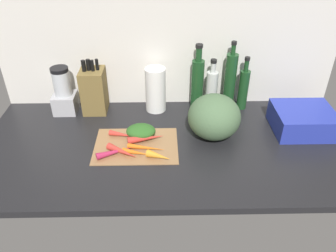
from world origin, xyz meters
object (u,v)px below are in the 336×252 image
Objects in this scene: cutting_board at (136,145)px; dish_rack at (303,120)px; carrot_3 at (123,135)px; knife_block at (94,90)px; carrot_1 at (122,152)px; blender_appliance at (64,93)px; carrot_0 at (115,152)px; bottle_1 at (211,90)px; carrot_6 at (146,139)px; winter_squash at (214,117)px; paper_towel_roll at (156,90)px; bottle_2 at (230,81)px; bottle_3 at (243,88)px; carrot_4 at (136,153)px; bottle_0 at (197,83)px; carrot_2 at (159,156)px; carrot_5 at (146,148)px.

dish_rack is (77.88, 11.54, 4.94)cm from cutting_board.
carrot_3 is 31.75cm from knife_block.
blender_appliance is at bearing 130.68° from carrot_1.
blender_appliance is at bearing 127.59° from carrot_0.
dish_rack is (40.99, -19.68, -6.11)cm from bottle_1.
carrot_6 is 32.08cm from winter_squash.
cutting_board is 34.80cm from paper_towel_roll.
cutting_board is 49.58cm from bottle_1.
carrot_6 is at bearing -143.42° from bottle_2.
bottle_3 is 1.04× the size of dish_rack.
carrot_0 is at bearing 178.30° from carrot_4.
paper_towel_roll is 0.85× the size of dish_rack.
bottle_0 is 16.44cm from bottle_2.
bottle_0 is 1.23× the size of bottle_3.
carrot_1 is at bearing -142.19° from bottle_2.
bottle_2 is at bearing 50.29° from carrot_2.
dish_rack is (31.71, -21.44, -10.04)cm from bottle_2.
bottle_1 reaches higher than carrot_3.
carrot_6 is at bearing -138.01° from bottle_1.
dish_rack is at bearing 13.68° from carrot_4.
carrot_2 is at bearing -52.11° from knife_block.
bottle_2 is (52.63, 27.09, 13.27)cm from carrot_3.
carrot_3 is 0.54× the size of winter_squash.
carrot_0 is at bearing -141.07° from cutting_board.
dish_rack is at bearing 5.60° from winter_squash.
carrot_4 is at bearing -85.83° from cutting_board.
bottle_1 is at bearing 30.29° from carrot_3.
cutting_board is 2.21× the size of carrot_6.
bottle_0 is (35.10, 40.25, 12.11)cm from carrot_1.
carrot_4 is 67.00cm from bottle_3.
knife_block is at bearing -179.50° from paper_towel_roll.
carrot_1 is at bearing -85.04° from carrot_3.
paper_towel_roll is (17.25, 38.86, 9.26)cm from carrot_0.
dish_rack is (67.76, 21.96, 2.86)cm from carrot_2.
paper_towel_roll is (8.03, 39.13, 9.48)cm from carrot_4.
bottle_0 reaches higher than carrot_5.
bottle_2 is at bearing 35.54° from cutting_board.
carrot_2 is 0.44× the size of blender_appliance.
carrot_2 is 8.47cm from carrot_5.
knife_block reaches higher than cutting_board.
carrot_4 is (0.53, -7.29, 1.63)cm from cutting_board.
bottle_3 is at bearing 5.12° from bottle_1.
carrot_0 is 48.23cm from blender_appliance.
cutting_board is at bearing -54.47° from knife_block.
carrot_2 is 0.87× the size of carrot_4.
carrot_5 is (13.37, 3.07, -0.30)cm from carrot_0.
carrot_3 is at bearing -152.76° from bottle_2.
cutting_board is 11.32cm from carrot_0.
carrot_1 reaches higher than carrot_4.
bottle_3 is (58.80, 39.69, 9.02)cm from carrot_1.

